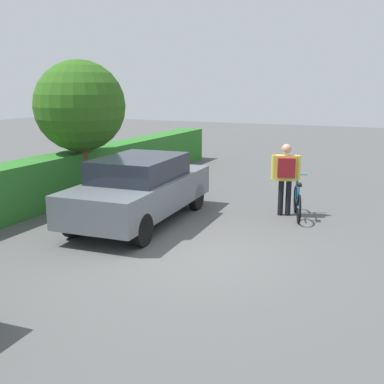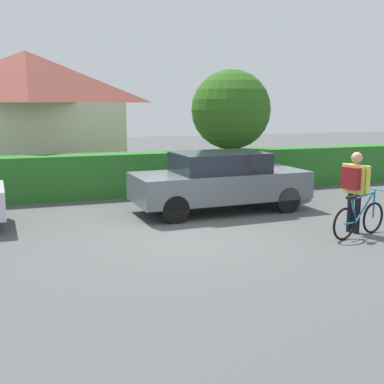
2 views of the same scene
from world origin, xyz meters
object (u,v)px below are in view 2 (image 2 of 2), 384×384
at_px(person_rider, 354,184).
at_px(tree_kerbside, 231,110).
at_px(parked_car_far, 220,180).
at_px(bicycle, 359,219).

relative_size(person_rider, tree_kerbside, 0.46).
distance_m(parked_car_far, person_rider, 3.46).
distance_m(bicycle, person_rider, 0.76).
relative_size(bicycle, person_rider, 0.91).
bearing_deg(tree_kerbside, parked_car_far, -117.87).
relative_size(parked_car_far, bicycle, 2.87).
height_order(bicycle, tree_kerbside, tree_kerbside).
xyz_separation_m(parked_car_far, person_rider, (1.90, -2.88, 0.26)).
height_order(parked_car_far, tree_kerbside, tree_kerbside).
bearing_deg(person_rider, bicycle, -102.79).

